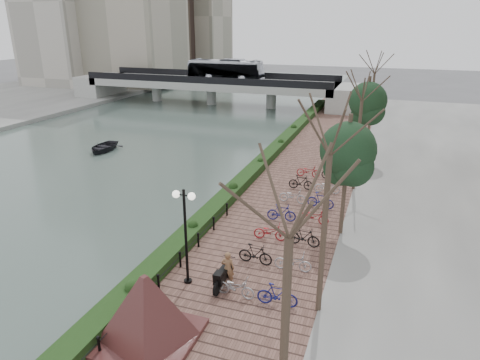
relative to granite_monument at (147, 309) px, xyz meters
The scene contains 13 objects.
ground 3.69m from the granite_monument, 145.37° to the left, with size 220.00×220.00×0.00m, color #59595B.
river_water 32.14m from the granite_monument, 123.32° to the left, with size 30.00×130.00×0.02m, color #43544B.
promenade 19.43m from the granite_monument, 85.92° to the left, with size 8.00×75.00×0.50m, color brown.
hedge 21.93m from the granite_monument, 95.30° to the left, with size 1.10×56.00×0.60m, color #183312.
chain_fence 4.13m from the granite_monument, 107.78° to the left, with size 0.10×14.10×0.70m.
granite_monument is the anchor object (origin of this frame).
lamppost 4.23m from the granite_monument, 95.16° to the left, with size 1.02×0.32×4.36m.
motorcycle 4.29m from the granite_monument, 73.04° to the left, with size 0.54×1.73×1.08m, color black, non-canonical shape.
pedestrian 4.47m from the granite_monument, 71.91° to the left, with size 0.58×0.38×1.59m, color brown.
bicycle_parking 11.70m from the granite_monument, 75.77° to the left, with size 2.40×17.32×1.00m.
street_trees 15.57m from the granite_monument, 69.64° to the left, with size 3.20×37.12×6.80m.
bridge 49.88m from the granite_monument, 110.13° to the left, with size 36.00×10.77×6.50m.
boat 27.49m from the granite_monument, 129.71° to the left, with size 2.71×3.79×0.78m, color black.
Camera 1 is at (9.82, -12.38, 11.18)m, focal length 32.00 mm.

